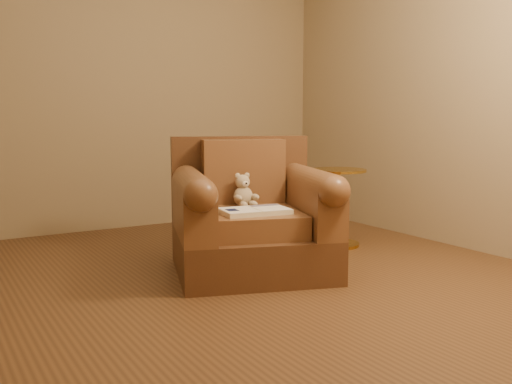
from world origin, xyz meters
TOP-DOWN VIEW (x-y plane):
  - floor at (0.00, 0.00)m, footprint 4.00×4.00m
  - room at (0.00, 0.00)m, footprint 4.02×4.02m
  - armchair at (0.24, 0.12)m, footprint 1.23×1.20m
  - teddy_bear at (0.23, 0.20)m, footprint 0.17×0.19m
  - guidebook at (0.14, -0.09)m, footprint 0.45×0.31m
  - side_table at (1.19, 0.39)m, footprint 0.44×0.44m

SIDE VIEW (x-z plane):
  - floor at x=0.00m, z-range 0.00..0.00m
  - side_table at x=1.19m, z-range 0.02..0.64m
  - armchair at x=0.24m, z-range -0.10..0.78m
  - guidebook at x=0.14m, z-range 0.42..0.46m
  - teddy_bear at x=0.23m, z-range 0.39..0.62m
  - room at x=0.00m, z-range 0.36..3.07m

